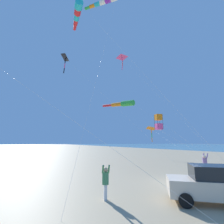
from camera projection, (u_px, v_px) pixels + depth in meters
The scene contains 11 objects.
ground_plane at pixel (179, 184), 12.01m from camera, with size 600.00×600.00×0.00m, color tan.
parked_car at pixel (214, 184), 8.34m from camera, with size 4.51×4.14×1.85m.
person_adult_flyer at pixel (205, 163), 15.42m from camera, with size 0.65×0.52×2.00m.
person_child_green_jacket at pixel (105, 180), 8.90m from camera, with size 0.52×0.62×1.83m.
kite_windsock_teal_far_right at pixel (77, 13), 18.96m from camera, with size 6.41×15.54×18.30m.
kite_box_black_fish_shape at pixel (159, 122), 16.40m from camera, with size 0.71×8.94×5.80m.
kite_delta_red_high_left at pixel (122, 58), 24.56m from camera, with size 2.66×14.12×15.88m.
kite_windsock_green_low_center at pixel (105, 1), 21.11m from camera, with size 7.16×12.09×21.24m.
kite_delta_long_streamer_left at pixel (151, 129), 32.60m from camera, with size 5.60×16.48×6.23m.
kite_windsock_magenta_far_left at pixel (122, 104), 24.49m from camera, with size 4.10×17.97×9.18m.
kite_delta_long_streamer_right at pixel (66, 58), 24.97m from camera, with size 11.18×12.42×16.25m.
Camera 1 is at (-10.01, -9.35, 3.01)m, focal length 26.34 mm.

